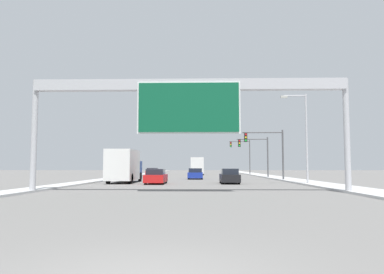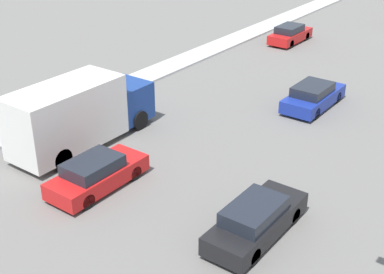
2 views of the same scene
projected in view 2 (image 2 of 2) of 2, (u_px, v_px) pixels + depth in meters
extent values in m
cube|color=#BCBCBC|center=(284.00, 19.00, 48.15)|extent=(2.00, 120.00, 0.15)
cube|color=navy|center=(313.00, 98.00, 30.02)|extent=(1.90, 4.64, 0.69)
cube|color=#1E232D|center=(313.00, 89.00, 29.58)|extent=(1.67, 2.41, 0.53)
cylinder|color=black|center=(310.00, 91.00, 31.59)|extent=(0.22, 0.64, 0.64)
cylinder|color=black|center=(337.00, 97.00, 30.69)|extent=(0.22, 0.64, 0.64)
cylinder|color=black|center=(288.00, 106.00, 29.52)|extent=(0.22, 0.64, 0.64)
cylinder|color=black|center=(316.00, 113.00, 28.62)|extent=(0.22, 0.64, 0.64)
cube|color=black|center=(257.00, 222.00, 19.33)|extent=(1.74, 4.79, 0.71)
cube|color=#1E232D|center=(254.00, 211.00, 18.87)|extent=(1.53, 2.49, 0.55)
cylinder|color=black|center=(259.00, 202.00, 20.89)|extent=(0.22, 0.64, 0.64)
cylinder|color=black|center=(294.00, 216.00, 20.08)|extent=(0.22, 0.64, 0.64)
cylinder|color=black|center=(216.00, 240.00, 18.76)|extent=(0.22, 0.64, 0.64)
cylinder|color=black|center=(253.00, 256.00, 17.95)|extent=(0.22, 0.64, 0.64)
cube|color=red|center=(290.00, 36.00, 41.53)|extent=(1.73, 4.32, 0.68)
cube|color=#1E232D|center=(289.00, 29.00, 41.10)|extent=(1.52, 2.25, 0.53)
cylinder|color=black|center=(289.00, 33.00, 42.98)|extent=(0.22, 0.64, 0.64)
cylinder|color=black|center=(306.00, 36.00, 42.18)|extent=(0.22, 0.64, 0.64)
cylinder|color=black|center=(273.00, 41.00, 41.06)|extent=(0.22, 0.64, 0.64)
cylinder|color=black|center=(291.00, 44.00, 40.25)|extent=(0.22, 0.64, 0.64)
cube|color=red|center=(98.00, 176.00, 22.29)|extent=(1.81, 4.47, 0.70)
cube|color=#1E232D|center=(93.00, 166.00, 21.85)|extent=(1.59, 2.32, 0.54)
cylinder|color=black|center=(108.00, 162.00, 23.80)|extent=(0.22, 0.64, 0.64)
cylinder|color=black|center=(135.00, 173.00, 22.95)|extent=(0.22, 0.64, 0.64)
cylinder|color=black|center=(60.00, 189.00, 21.80)|extent=(0.22, 0.64, 0.64)
cylinder|color=black|center=(87.00, 201.00, 20.96)|extent=(0.22, 0.64, 0.64)
cube|color=navy|center=(125.00, 101.00, 27.74)|extent=(2.26, 2.18, 1.93)
cube|color=silver|center=(66.00, 116.00, 24.71)|extent=(2.45, 5.60, 2.97)
cylinder|color=black|center=(109.00, 110.00, 28.58)|extent=(0.28, 1.00, 1.00)
cylinder|color=black|center=(140.00, 120.00, 27.42)|extent=(0.28, 1.00, 1.00)
cylinder|color=black|center=(31.00, 146.00, 24.85)|extent=(0.28, 1.00, 1.00)
cylinder|color=black|center=(62.00, 159.00, 23.69)|extent=(0.28, 1.00, 1.00)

